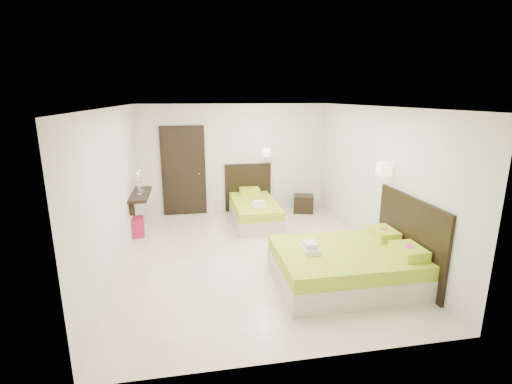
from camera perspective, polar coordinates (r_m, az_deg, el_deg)
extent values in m
plane|color=beige|center=(6.72, -0.39, -9.79)|extent=(5.50, 5.50, 0.00)
cube|color=beige|center=(8.38, -0.24, -3.67)|extent=(0.94, 1.89, 0.30)
cube|color=#88AC1B|center=(8.31, -0.24, -2.06)|extent=(0.93, 1.87, 0.19)
cube|color=black|center=(9.13, -1.24, 0.72)|extent=(1.13, 0.05, 1.18)
cube|color=#B1C924|center=(8.94, -1.03, 0.20)|extent=(0.47, 0.32, 0.13)
cylinder|color=#E23594|center=(8.92, -1.03, 0.63)|extent=(0.11, 0.11, 0.00)
cube|color=silver|center=(7.78, 0.43, -2.20)|extent=(0.28, 0.21, 0.08)
cube|color=silver|center=(7.76, 0.43, -1.67)|extent=(0.21, 0.16, 0.08)
cube|color=white|center=(8.89, 1.57, 6.08)|extent=(0.17, 0.17, 0.19)
cylinder|color=#2D2116|center=(8.97, 1.46, 6.16)|extent=(0.03, 0.16, 0.03)
cube|color=beige|center=(5.92, 13.56, -11.97)|extent=(2.09, 1.57, 0.33)
cube|color=#88AC1B|center=(5.81, 13.72, -9.57)|extent=(2.07, 1.55, 0.21)
cube|color=black|center=(6.19, 22.52, -6.61)|extent=(0.05, 1.78, 1.31)
cube|color=#B1C924|center=(5.80, 22.47, -8.41)|extent=(0.36, 0.52, 0.15)
cylinder|color=#E23594|center=(5.78, 22.54, -7.72)|extent=(0.13, 0.13, 0.00)
cube|color=#B1C924|center=(6.38, 18.98, -6.01)|extent=(0.36, 0.52, 0.15)
cylinder|color=#E23594|center=(6.36, 19.03, -5.38)|extent=(0.13, 0.13, 0.00)
cube|color=silver|center=(5.55, 8.31, -8.81)|extent=(0.23, 0.31, 0.08)
cube|color=silver|center=(5.52, 8.34, -8.01)|extent=(0.17, 0.24, 0.08)
cube|color=white|center=(6.40, 19.10, 3.39)|extent=(0.19, 0.19, 0.21)
cylinder|color=#2D2116|center=(6.44, 19.72, 3.40)|extent=(0.16, 0.03, 0.03)
cube|color=black|center=(9.18, 7.31, -1.78)|extent=(0.57, 0.54, 0.42)
cube|color=#A11538|center=(7.97, -18.19, -5.13)|extent=(0.41, 0.41, 0.38)
cube|color=black|center=(8.91, -11.06, 3.14)|extent=(1.02, 0.06, 2.14)
cube|color=black|center=(8.88, -11.07, 3.10)|extent=(0.88, 0.04, 2.06)
cylinder|color=silver|center=(8.86, -8.79, 2.84)|extent=(0.03, 0.10, 0.03)
cube|color=black|center=(7.95, -17.36, -0.34)|extent=(0.35, 1.20, 0.06)
cube|color=black|center=(7.57, -18.53, -2.34)|extent=(0.10, 0.04, 0.30)
cube|color=black|center=(8.43, -17.71, -0.59)|extent=(0.10, 0.04, 0.30)
cylinder|color=silver|center=(7.79, -17.51, -0.33)|extent=(0.10, 0.10, 0.02)
cylinder|color=silver|center=(7.76, -17.58, 0.52)|extent=(0.02, 0.02, 0.22)
cone|color=silver|center=(7.74, -17.65, 1.46)|extent=(0.07, 0.07, 0.04)
cylinder|color=white|center=(7.72, -17.71, 2.14)|extent=(0.02, 0.02, 0.15)
sphere|color=#FFB23F|center=(7.70, -17.75, 2.77)|extent=(0.02, 0.02, 0.02)
cylinder|color=silver|center=(8.08, -17.26, 0.20)|extent=(0.10, 0.10, 0.02)
cylinder|color=silver|center=(8.05, -17.33, 1.03)|extent=(0.02, 0.02, 0.22)
cone|color=silver|center=(8.03, -17.40, 1.93)|extent=(0.07, 0.07, 0.04)
cylinder|color=white|center=(8.01, -17.45, 2.59)|extent=(0.02, 0.02, 0.15)
sphere|color=#FFB23F|center=(7.99, -17.49, 3.20)|extent=(0.02, 0.02, 0.02)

